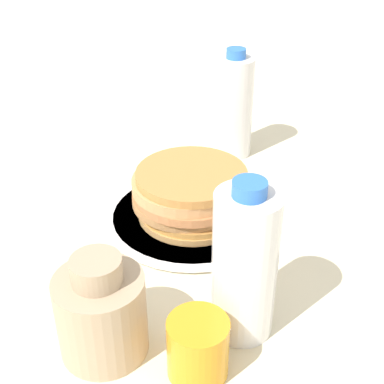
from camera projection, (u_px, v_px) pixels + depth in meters
ground_plane at (193, 214)px, 0.90m from camera, size 4.00×4.00×0.00m
plate at (192, 216)px, 0.89m from camera, size 0.28×0.28×0.01m
pancake_stack at (190, 193)px, 0.86m from camera, size 0.19×0.19×0.08m
juice_glass at (198, 348)px, 0.61m from camera, size 0.07×0.07×0.08m
cream_jug at (101, 312)px, 0.63m from camera, size 0.11×0.11×0.14m
water_bottle_near at (234, 107)px, 1.04m from camera, size 0.07×0.07×0.22m
water_bottle_mid at (245, 264)px, 0.63m from camera, size 0.08×0.08×0.22m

